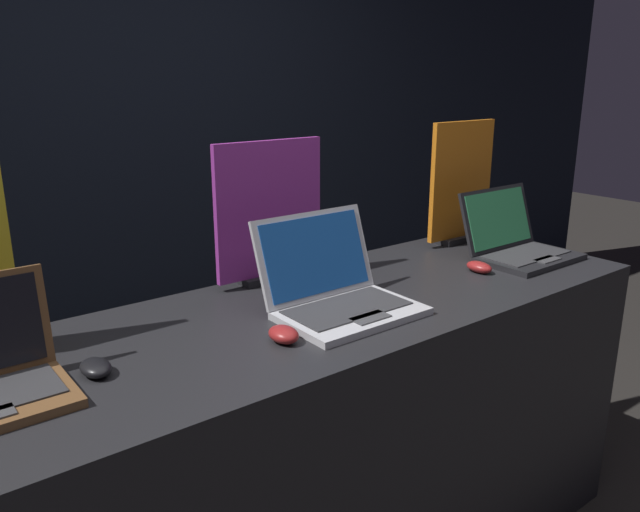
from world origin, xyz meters
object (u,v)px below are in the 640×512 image
at_px(mouse_front, 96,368).
at_px(promo_stand_back, 461,186).
at_px(promo_stand_middle, 270,216).
at_px(laptop_middle, 337,290).
at_px(mouse_middle, 284,334).
at_px(mouse_back, 479,267).
at_px(laptop_back, 517,242).

xyz_separation_m(mouse_front, promo_stand_back, (1.51, 0.26, 0.21)).
bearing_deg(mouse_front, promo_stand_middle, 24.94).
xyz_separation_m(laptop_middle, mouse_middle, (-0.24, -0.09, -0.04)).
bearing_deg(mouse_front, mouse_back, -2.01).
bearing_deg(mouse_middle, promo_stand_back, 18.64).
bearing_deg(promo_stand_back, laptop_middle, -161.69).
height_order(mouse_front, mouse_middle, mouse_middle).
relative_size(mouse_front, mouse_middle, 1.02).
xyz_separation_m(mouse_front, mouse_back, (1.26, -0.04, 0.00)).
height_order(laptop_middle, promo_stand_middle, promo_stand_middle).
relative_size(mouse_middle, mouse_back, 0.96).
relative_size(mouse_front, mouse_back, 0.98).
distance_m(mouse_middle, laptop_back, 1.09).
distance_m(laptop_middle, mouse_back, 0.60).
bearing_deg(promo_stand_back, laptop_back, -90.00).
distance_m(mouse_back, promo_stand_back, 0.44).
bearing_deg(promo_stand_back, promo_stand_middle, 176.36).
bearing_deg(mouse_back, laptop_middle, 177.89).
bearing_deg(laptop_back, mouse_back, -172.90).
xyz_separation_m(laptop_middle, laptop_back, (0.84, 0.01, -0.00)).
xyz_separation_m(laptop_middle, promo_stand_back, (0.84, 0.28, 0.16)).
relative_size(laptop_back, mouse_back, 3.80).
distance_m(mouse_front, mouse_middle, 0.44).
height_order(mouse_front, promo_stand_back, promo_stand_back).
bearing_deg(mouse_front, promo_stand_back, 9.64).
bearing_deg(laptop_middle, promo_stand_middle, 90.00).
height_order(mouse_front, promo_stand_middle, promo_stand_middle).
xyz_separation_m(mouse_middle, laptop_back, (1.08, 0.10, 0.04)).
xyz_separation_m(laptop_back, promo_stand_back, (-0.00, 0.27, 0.17)).
bearing_deg(laptop_middle, mouse_middle, -160.19).
relative_size(mouse_back, promo_stand_back, 0.20).
relative_size(mouse_front, promo_stand_back, 0.20).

